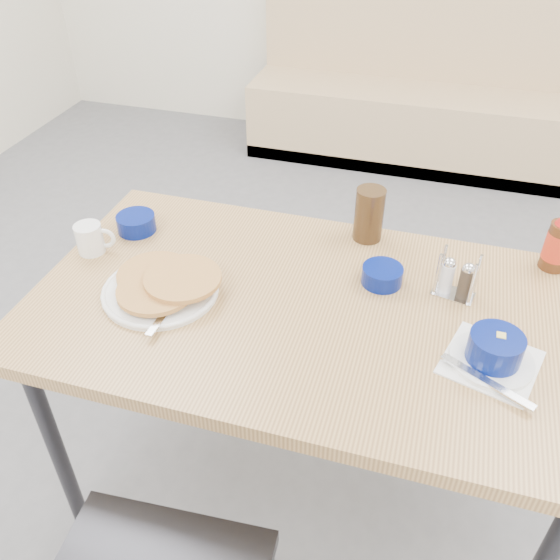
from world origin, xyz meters
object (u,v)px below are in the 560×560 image
(coffee_mug, at_px, (91,238))
(creamer_bowl, at_px, (136,223))
(butter_bowl, at_px, (382,275))
(condiment_caddy, at_px, (456,281))
(grits_setting, at_px, (494,352))
(pancake_plate, at_px, (163,285))
(booth_bench, at_px, (409,101))
(syrup_bottle, at_px, (559,243))
(dining_table, at_px, (309,324))
(amber_tumbler, at_px, (369,214))

(coffee_mug, xyz_separation_m, creamer_bowl, (0.07, 0.13, -0.02))
(butter_bowl, relative_size, condiment_caddy, 0.85)
(grits_setting, relative_size, creamer_bowl, 2.28)
(pancake_plate, relative_size, creamer_bowl, 2.86)
(booth_bench, height_order, condiment_caddy, booth_bench)
(coffee_mug, distance_m, syrup_bottle, 1.25)
(butter_bowl, bearing_deg, creamer_bowl, 176.55)
(dining_table, distance_m, amber_tumbler, 0.38)
(creamer_bowl, bearing_deg, amber_tumbler, 13.33)
(booth_bench, distance_m, butter_bowl, 2.44)
(booth_bench, bearing_deg, amber_tumbler, -87.82)
(booth_bench, height_order, syrup_bottle, booth_bench)
(pancake_plate, xyz_separation_m, amber_tumbler, (0.45, 0.40, 0.06))
(amber_tumbler, distance_m, syrup_bottle, 0.50)
(creamer_bowl, height_order, butter_bowl, creamer_bowl)
(dining_table, bearing_deg, coffee_mug, 175.16)
(syrup_bottle, bearing_deg, pancake_plate, -157.45)
(booth_bench, relative_size, condiment_caddy, 15.37)
(amber_tumbler, distance_m, condiment_caddy, 0.32)
(creamer_bowl, xyz_separation_m, condiment_caddy, (0.91, -0.04, 0.02))
(dining_table, xyz_separation_m, condiment_caddy, (0.34, 0.14, 0.11))
(grits_setting, height_order, condiment_caddy, condiment_caddy)
(butter_bowl, height_order, condiment_caddy, condiment_caddy)
(creamer_bowl, xyz_separation_m, syrup_bottle, (1.15, 0.15, 0.05))
(butter_bowl, bearing_deg, pancake_plate, -159.39)
(coffee_mug, bearing_deg, booth_bench, 75.61)
(pancake_plate, height_order, coffee_mug, coffee_mug)
(booth_bench, relative_size, butter_bowl, 18.00)
(booth_bench, distance_m, pancake_plate, 2.65)
(grits_setting, distance_m, syrup_bottle, 0.45)
(booth_bench, distance_m, grits_setting, 2.69)
(dining_table, xyz_separation_m, amber_tumbler, (0.08, 0.34, 0.14))
(coffee_mug, bearing_deg, butter_bowl, 6.31)
(coffee_mug, xyz_separation_m, syrup_bottle, (1.22, 0.29, 0.04))
(coffee_mug, bearing_deg, dining_table, -4.84)
(grits_setting, height_order, syrup_bottle, syrup_bottle)
(booth_bench, relative_size, dining_table, 1.36)
(coffee_mug, height_order, grits_setting, coffee_mug)
(booth_bench, relative_size, amber_tumbler, 12.24)
(coffee_mug, bearing_deg, syrup_bottle, 13.19)
(pancake_plate, distance_m, creamer_bowl, 0.31)
(coffee_mug, height_order, butter_bowl, coffee_mug)
(dining_table, distance_m, grits_setting, 0.45)
(syrup_bottle, bearing_deg, booth_bench, 104.93)
(syrup_bottle, bearing_deg, amber_tumbler, -180.00)
(condiment_caddy, bearing_deg, dining_table, -144.71)
(butter_bowl, bearing_deg, condiment_caddy, 0.94)
(coffee_mug, bearing_deg, grits_setting, -7.09)
(coffee_mug, relative_size, condiment_caddy, 0.87)
(dining_table, height_order, condiment_caddy, condiment_caddy)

